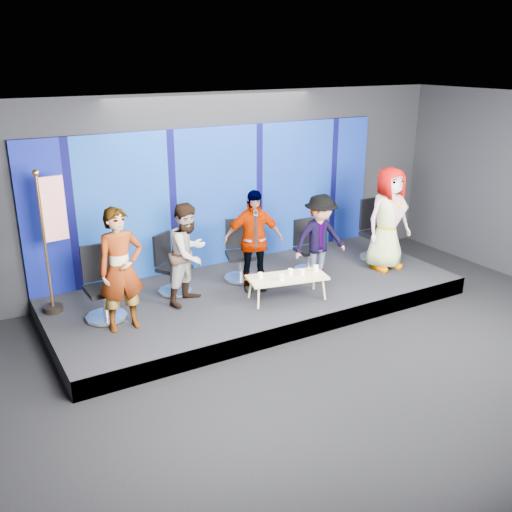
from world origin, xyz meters
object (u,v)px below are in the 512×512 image
object	(u,v)px
mug_c	(290,272)
mug_b	(282,277)
chair_b	(172,274)
panelist_e	(388,219)
chair_c	(240,260)
coffee_table	(287,278)
mug_e	(316,268)
panelist_a	(121,270)
chair_a	(103,295)
panelist_b	(189,253)
chair_e	(375,240)
panelist_d	(320,238)
chair_d	(307,254)
flag_stand	(52,238)
mug_d	(302,272)
panelist_c	(253,240)
mug_a	(260,275)

from	to	relation	value
mug_c	mug_b	bearing A→B (deg)	-152.62
chair_b	panelist_e	xyz separation A→B (m)	(3.93, -0.89, 0.62)
chair_c	mug_c	bearing A→B (deg)	-56.00
coffee_table	mug_e	xyz separation A→B (m)	(0.54, -0.05, 0.08)
panelist_a	panelist_e	distance (m)	5.04
chair_a	chair_c	world-z (taller)	chair_a
panelist_a	panelist_b	distance (m)	1.29
mug_c	chair_e	bearing A→B (deg)	16.75
panelist_a	chair_e	xyz separation A→B (m)	(5.20, 0.47, -0.53)
panelist_b	panelist_d	bearing A→B (deg)	-38.20
chair_d	flag_stand	distance (m)	4.49
chair_e	panelist_a	bearing A→B (deg)	-175.89
chair_d	chair_a	bearing A→B (deg)	-175.67
chair_b	mug_d	distance (m)	2.19
chair_a	panelist_b	xyz separation A→B (m)	(1.39, -0.08, 0.45)
panelist_d	mug_d	xyz separation A→B (m)	(-0.70, -0.49, -0.34)
chair_e	coffee_table	bearing A→B (deg)	-164.09
chair_c	chair_e	bearing A→B (deg)	9.87
chair_d	chair_c	bearing A→B (deg)	170.74
panelist_e	mug_e	size ratio (longest dim) A/B	18.36
panelist_c	mug_e	bearing A→B (deg)	-23.96
chair_a	chair_e	world-z (taller)	chair_e
panelist_e	flag_stand	world-z (taller)	flag_stand
mug_a	mug_d	distance (m)	0.70
chair_b	panelist_b	bearing A→B (deg)	-107.94
panelist_e	coffee_table	size ratio (longest dim) A/B	1.40
chair_e	mug_d	size ratio (longest dim) A/B	12.53
panelist_d	mug_d	bearing A→B (deg)	-142.37
chair_c	panelist_e	bearing A→B (deg)	-0.45
panelist_e	mug_d	distance (m)	2.24
chair_a	panelist_e	distance (m)	5.26
panelist_b	mug_e	xyz separation A→B (m)	(1.96, -0.76, -0.38)
panelist_a	mug_b	size ratio (longest dim) A/B	17.77
chair_d	mug_e	xyz separation A→B (m)	(-0.49, -0.95, 0.13)
chair_c	flag_stand	bearing A→B (deg)	-166.94
mug_d	flag_stand	xyz separation A→B (m)	(-3.59, 1.50, 0.75)
mug_a	panelist_d	bearing A→B (deg)	10.80
panelist_a	chair_e	size ratio (longest dim) A/B	1.54
chair_b	mug_a	distance (m)	1.53
mug_c	mug_d	size ratio (longest dim) A/B	1.06
mug_a	mug_c	size ratio (longest dim) A/B	0.92
mug_e	mug_d	bearing A→B (deg)	-174.39
chair_a	mug_b	bearing A→B (deg)	-19.41
chair_c	mug_e	world-z (taller)	chair_c
panelist_a	mug_e	world-z (taller)	panelist_a
panelist_c	mug_a	bearing A→B (deg)	-89.38
panelist_b	chair_c	size ratio (longest dim) A/B	1.54
panelist_a	panelist_e	xyz separation A→B (m)	(5.04, -0.01, 0.04)
chair_a	coffee_table	xyz separation A→B (m)	(2.81, -0.79, -0.01)
panelist_e	mug_a	bearing A→B (deg)	-178.05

